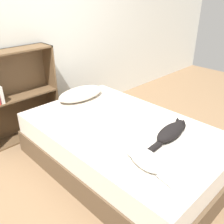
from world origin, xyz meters
TOP-DOWN VIEW (x-y plane):
  - ground_plane at (0.00, 0.00)m, footprint 8.00×8.00m
  - wall_back at (0.00, 1.45)m, footprint 8.00×0.06m
  - bed at (0.00, 0.00)m, footprint 1.30×2.04m
  - pillow at (0.13, 0.83)m, footprint 0.61×0.33m
  - cat_light at (-0.31, -0.52)m, footprint 0.23×0.52m
  - cat_dark at (0.16, -0.45)m, footprint 0.58×0.18m
  - bookshelf at (-0.48, 1.32)m, footprint 0.90×0.26m

SIDE VIEW (x-z plane):
  - ground_plane at x=0.00m, z-range 0.00..0.00m
  - bed at x=0.00m, z-range 0.00..0.48m
  - cat_dark at x=0.16m, z-range 0.47..0.61m
  - cat_light at x=-0.31m, z-range 0.47..0.62m
  - pillow at x=0.13m, z-range 0.48..0.61m
  - bookshelf at x=-0.48m, z-range 0.01..1.11m
  - wall_back at x=0.00m, z-range 0.00..2.50m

